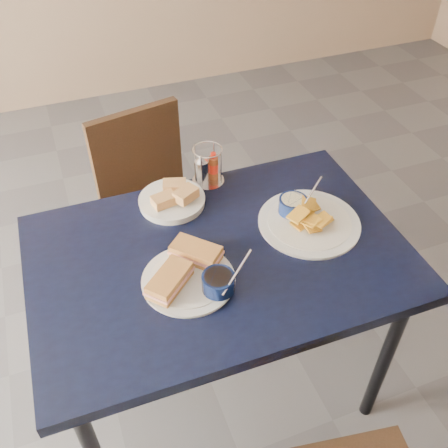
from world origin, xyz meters
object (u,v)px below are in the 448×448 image
object	(u,v)px
sandwich_plate	(192,273)
plantain_plate	(305,217)
bread_basket	(173,199)
dining_table	(219,269)
condiment_caddy	(206,168)
chair_far	(154,193)

from	to	relation	value
sandwich_plate	plantain_plate	xyz separation A→B (m)	(0.41, 0.11, -0.01)
bread_basket	dining_table	bearing A→B (deg)	-76.27
dining_table	plantain_plate	bearing A→B (deg)	6.71
dining_table	plantain_plate	xyz separation A→B (m)	(0.30, 0.04, 0.09)
dining_table	condiment_caddy	xyz separation A→B (m)	(0.08, 0.34, 0.13)
dining_table	plantain_plate	world-z (taller)	plantain_plate
chair_far	sandwich_plate	xyz separation A→B (m)	(-0.06, -0.75, 0.30)
sandwich_plate	plantain_plate	bearing A→B (deg)	14.69
chair_far	sandwich_plate	distance (m)	0.81
condiment_caddy	sandwich_plate	bearing A→B (deg)	-114.57
bread_basket	condiment_caddy	size ratio (longest dim) A/B	1.56
dining_table	chair_far	bearing A→B (deg)	93.70
chair_far	condiment_caddy	size ratio (longest dim) A/B	6.06
plantain_plate	bread_basket	distance (m)	0.43
chair_far	sandwich_plate	world-z (taller)	sandwich_plate
dining_table	bread_basket	distance (m)	0.29
chair_far	bread_basket	distance (m)	0.52
sandwich_plate	bread_basket	size ratio (longest dim) A/B	1.41
bread_basket	plantain_plate	bearing A→B (deg)	-31.98
dining_table	bread_basket	xyz separation A→B (m)	(-0.06, 0.26, 0.09)
plantain_plate	condiment_caddy	distance (m)	0.37
plantain_plate	condiment_caddy	size ratio (longest dim) A/B	2.35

